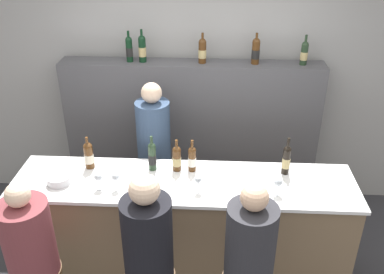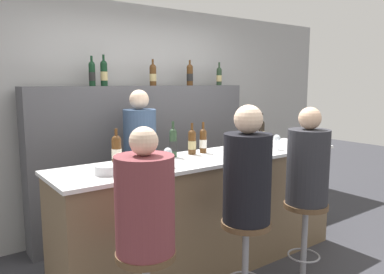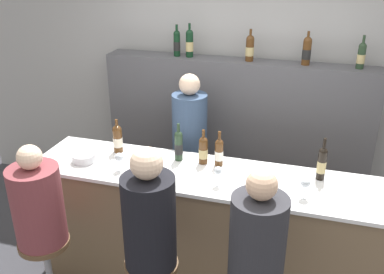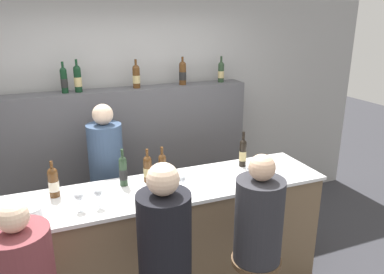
{
  "view_description": "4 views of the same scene",
  "coord_description": "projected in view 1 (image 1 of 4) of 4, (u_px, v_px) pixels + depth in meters",
  "views": [
    {
      "loc": [
        0.23,
        -2.59,
        3.06
      ],
      "look_at": [
        0.06,
        0.38,
        1.43
      ],
      "focal_mm": 40.0,
      "sensor_mm": 36.0,
      "label": 1
    },
    {
      "loc": [
        -2.08,
        -2.27,
        1.72
      ],
      "look_at": [
        -0.22,
        0.27,
        1.26
      ],
      "focal_mm": 35.0,
      "sensor_mm": 36.0,
      "label": 2
    },
    {
      "loc": [
        0.72,
        -2.51,
        2.65
      ],
      "look_at": [
        -0.09,
        0.21,
        1.4
      ],
      "focal_mm": 40.0,
      "sensor_mm": 36.0,
      "label": 3
    },
    {
      "loc": [
        -0.81,
        -2.38,
        2.41
      ],
      "look_at": [
        0.23,
        0.21,
        1.5
      ],
      "focal_mm": 35.0,
      "sensor_mm": 36.0,
      "label": 4
    }
  ],
  "objects": [
    {
      "name": "wine_bottle_counter_4",
      "position": [
        286.0,
        159.0,
        3.55
      ],
      "size": [
        0.07,
        0.07,
        0.34
      ],
      "color": "black",
      "rests_on": "bar_counter"
    },
    {
      "name": "wine_bottle_counter_3",
      "position": [
        192.0,
        159.0,
        3.6
      ],
      "size": [
        0.07,
        0.07,
        0.29
      ],
      "color": "#4C2D14",
      "rests_on": "bar_counter"
    },
    {
      "name": "guest_seated_right",
      "position": [
        251.0,
        242.0,
        2.89
      ],
      "size": [
        0.35,
        0.35,
        0.82
      ],
      "color": "#28282D",
      "rests_on": "bar_stool_right"
    },
    {
      "name": "wine_bottle_backbar_1",
      "position": [
        142.0,
        48.0,
        4.19
      ],
      "size": [
        0.07,
        0.07,
        0.32
      ],
      "color": "black",
      "rests_on": "back_bar_cabinet"
    },
    {
      "name": "bartender",
      "position": [
        155.0,
        166.0,
        4.26
      ],
      "size": [
        0.32,
        0.32,
        1.64
      ],
      "color": "#334766",
      "rests_on": "ground_plane"
    },
    {
      "name": "wine_glass_3",
      "position": [
        278.0,
        182.0,
        3.3
      ],
      "size": [
        0.07,
        0.07,
        0.15
      ],
      "color": "silver",
      "rests_on": "bar_counter"
    },
    {
      "name": "wine_bottle_counter_1",
      "position": [
        152.0,
        156.0,
        3.61
      ],
      "size": [
        0.07,
        0.07,
        0.32
      ],
      "color": "#233823",
      "rests_on": "bar_counter"
    },
    {
      "name": "wine_glass_2",
      "position": [
        198.0,
        180.0,
        3.33
      ],
      "size": [
        0.06,
        0.06,
        0.15
      ],
      "color": "silver",
      "rests_on": "bar_counter"
    },
    {
      "name": "guest_seated_middle",
      "position": [
        147.0,
        236.0,
        2.91
      ],
      "size": [
        0.35,
        0.35,
        0.86
      ],
      "color": "black",
      "rests_on": "bar_stool_middle"
    },
    {
      "name": "wall_back",
      "position": [
        193.0,
        89.0,
        4.61
      ],
      "size": [
        6.4,
        0.05,
        2.6
      ],
      "color": "#9E9E9E",
      "rests_on": "ground_plane"
    },
    {
      "name": "wine_bottle_counter_2",
      "position": [
        177.0,
        158.0,
        3.61
      ],
      "size": [
        0.07,
        0.07,
        0.29
      ],
      "color": "#4C2D14",
      "rests_on": "bar_counter"
    },
    {
      "name": "wine_glass_0",
      "position": [
        99.0,
        177.0,
        3.37
      ],
      "size": [
        0.07,
        0.07,
        0.15
      ],
      "color": "silver",
      "rests_on": "bar_counter"
    },
    {
      "name": "back_bar_cabinet",
      "position": [
        192.0,
        137.0,
        4.64
      ],
      "size": [
        2.65,
        0.28,
        1.68
      ],
      "color": "#4C4C51",
      "rests_on": "ground_plane"
    },
    {
      "name": "metal_bowl",
      "position": [
        59.0,
        180.0,
        3.47
      ],
      "size": [
        0.19,
        0.19,
        0.07
      ],
      "color": "#B7B7BC",
      "rests_on": "bar_counter"
    },
    {
      "name": "guest_seated_left",
      "position": [
        28.0,
        237.0,
        2.98
      ],
      "size": [
        0.36,
        0.36,
        0.76
      ],
      "color": "brown",
      "rests_on": "bar_stool_left"
    },
    {
      "name": "wine_bottle_backbar_0",
      "position": [
        129.0,
        49.0,
        4.2
      ],
      "size": [
        0.07,
        0.07,
        0.31
      ],
      "color": "black",
      "rests_on": "back_bar_cabinet"
    },
    {
      "name": "bar_counter",
      "position": [
        184.0,
        230.0,
        3.77
      ],
      "size": [
        2.83,
        0.66,
        1.06
      ],
      "color": "brown",
      "rests_on": "ground_plane"
    },
    {
      "name": "wine_bottle_backbar_3",
      "position": [
        256.0,
        51.0,
        4.14
      ],
      "size": [
        0.08,
        0.08,
        0.31
      ],
      "color": "#4C2D14",
      "rests_on": "back_bar_cabinet"
    },
    {
      "name": "wine_bottle_backbar_2",
      "position": [
        202.0,
        51.0,
        4.17
      ],
      "size": [
        0.08,
        0.08,
        0.3
      ],
      "color": "#4C2D14",
      "rests_on": "back_bar_cabinet"
    },
    {
      "name": "wine_glass_1",
      "position": [
        116.0,
        177.0,
        3.36
      ],
      "size": [
        0.07,
        0.07,
        0.15
      ],
      "color": "silver",
      "rests_on": "bar_counter"
    },
    {
      "name": "wine_bottle_backbar_4",
      "position": [
        304.0,
        53.0,
        4.13
      ],
      "size": [
        0.07,
        0.07,
        0.29
      ],
      "color": "#233823",
      "rests_on": "back_bar_cabinet"
    },
    {
      "name": "wine_bottle_counter_0",
      "position": [
        89.0,
        155.0,
        3.64
      ],
      "size": [
        0.08,
        0.08,
        0.3
      ],
      "color": "#4C2D14",
      "rests_on": "bar_counter"
    }
  ]
}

